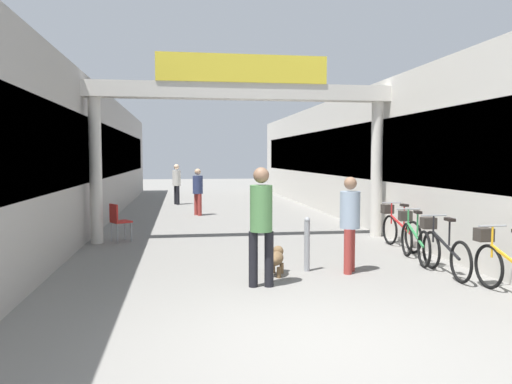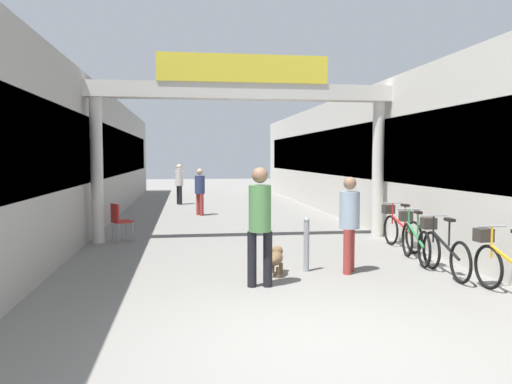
{
  "view_description": "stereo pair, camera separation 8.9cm",
  "coord_description": "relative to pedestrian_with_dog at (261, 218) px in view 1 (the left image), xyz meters",
  "views": [
    {
      "loc": [
        -1.42,
        -5.06,
        1.98
      ],
      "look_at": [
        0.0,
        4.43,
        1.3
      ],
      "focal_mm": 35.0,
      "sensor_mm": 36.0,
      "label": 1
    },
    {
      "loc": [
        -1.33,
        -5.07,
        1.98
      ],
      "look_at": [
        0.0,
        4.43,
        1.3
      ],
      "focal_mm": 35.0,
      "sensor_mm": 36.0,
      "label": 2
    }
  ],
  "objects": [
    {
      "name": "storefront_left",
      "position": [
        -4.86,
        8.68,
        0.9
      ],
      "size": [
        3.0,
        26.0,
        3.9
      ],
      "color": "#9E9993",
      "rests_on": "ground_plane"
    },
    {
      "name": "arcade_sign_gateway",
      "position": [
        0.24,
        4.32,
        2.03
      ],
      "size": [
        7.4,
        0.47,
        4.33
      ],
      "color": "beige",
      "rests_on": "ground_plane"
    },
    {
      "name": "bicycle_green_third",
      "position": [
        3.18,
        1.48,
        -0.62
      ],
      "size": [
        0.46,
        1.68,
        0.98
      ],
      "color": "black",
      "rests_on": "ground_plane"
    },
    {
      "name": "pedestrian_with_dog",
      "position": [
        0.0,
        0.0,
        0.0
      ],
      "size": [
        0.39,
        0.37,
        1.82
      ],
      "color": "black",
      "rests_on": "ground_plane"
    },
    {
      "name": "bicycle_red_farthest",
      "position": [
        3.47,
        2.78,
        -0.62
      ],
      "size": [
        0.46,
        1.69,
        0.98
      ],
      "color": "black",
      "rests_on": "ground_plane"
    },
    {
      "name": "cafe_chair_red_nearer",
      "position": [
        -2.66,
        4.46,
        -0.51
      ],
      "size": [
        0.55,
        0.55,
        0.89
      ],
      "color": "gray",
      "rests_on": "ground_plane"
    },
    {
      "name": "pedestrian_elderly_walking",
      "position": [
        -1.39,
        13.53,
        -0.1
      ],
      "size": [
        0.44,
        0.44,
        1.68
      ],
      "color": "black",
      "rests_on": "ground_plane"
    },
    {
      "name": "bicycle_orange_nearest",
      "position": [
        3.38,
        -1.0,
        -0.62
      ],
      "size": [
        0.46,
        1.69,
        0.98
      ],
      "color": "black",
      "rests_on": "ground_plane"
    },
    {
      "name": "bollard_post_metal",
      "position": [
        0.95,
        0.91,
        -0.57
      ],
      "size": [
        0.1,
        0.1,
        0.94
      ],
      "color": "gray",
      "rests_on": "ground_plane"
    },
    {
      "name": "pedestrian_carrying_crate",
      "position": [
        -0.64,
        9.51,
        -0.16
      ],
      "size": [
        0.46,
        0.46,
        1.58
      ],
      "color": "#99332D",
      "rests_on": "ground_plane"
    },
    {
      "name": "pedestrian_companion",
      "position": [
        1.64,
        0.7,
        -0.12
      ],
      "size": [
        0.47,
        0.47,
        1.64
      ],
      "color": "#99332D",
      "rests_on": "ground_plane"
    },
    {
      "name": "bicycle_black_second",
      "position": [
        3.16,
        0.38,
        -0.62
      ],
      "size": [
        0.46,
        1.69,
        0.98
      ],
      "color": "black",
      "rests_on": "ground_plane"
    },
    {
      "name": "dog_on_leash",
      "position": [
        0.38,
        0.72,
        -0.77
      ],
      "size": [
        0.41,
        0.65,
        0.46
      ],
      "color": "brown",
      "rests_on": "ground_plane"
    },
    {
      "name": "ground_plane",
      "position": [
        0.24,
        -2.32,
        -1.05
      ],
      "size": [
        80.0,
        80.0,
        0.0
      ],
      "primitive_type": "plane",
      "color": "gray"
    },
    {
      "name": "storefront_right",
      "position": [
        5.33,
        8.68,
        0.9
      ],
      "size": [
        3.0,
        26.0,
        3.9
      ],
      "color": "beige",
      "rests_on": "ground_plane"
    }
  ]
}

